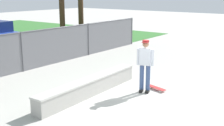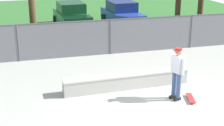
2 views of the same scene
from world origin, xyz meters
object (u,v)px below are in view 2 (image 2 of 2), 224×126
at_px(skateboard, 191,98).
at_px(car_green, 71,15).
at_px(concrete_ledge, 127,81).
at_px(skateboarder, 177,71).
at_px(car_blue, 122,14).

xyz_separation_m(skateboard, car_green, (-2.23, 12.36, 0.77)).
bearing_deg(car_green, concrete_ledge, -87.73).
distance_m(concrete_ledge, skateboard, 2.40).
relative_size(skateboarder, skateboard, 2.23).
relative_size(concrete_ledge, car_green, 1.12).
xyz_separation_m(skateboarder, car_green, (-1.76, 12.15, -0.19)).
relative_size(car_green, car_blue, 1.00).
xyz_separation_m(concrete_ledge, skateboard, (1.81, -1.57, -0.22)).
bearing_deg(skateboard, car_blue, 84.55).
bearing_deg(skateboarder, car_green, 98.26).
bearing_deg(skateboard, concrete_ledge, 139.08).
height_order(skateboarder, skateboard, skateboarder).
bearing_deg(skateboard, skateboarder, 155.80).
bearing_deg(car_blue, skateboarder, -97.80).
height_order(skateboarder, car_green, skateboarder).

